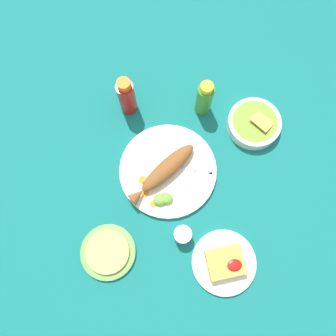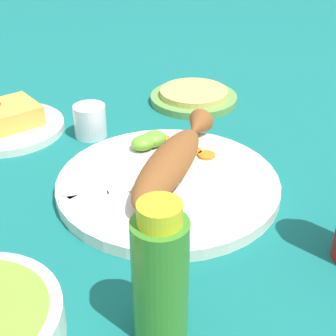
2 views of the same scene
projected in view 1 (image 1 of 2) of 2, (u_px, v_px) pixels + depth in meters
ground_plane at (168, 171)px, 1.14m from camera, size 4.00×4.00×0.00m
main_plate at (168, 170)px, 1.13m from camera, size 0.33×0.33×0.02m
fried_fish at (164, 171)px, 1.09m from camera, size 0.26×0.19×0.05m
fork_near at (193, 168)px, 1.12m from camera, size 0.18×0.08×0.00m
fork_far at (191, 182)px, 1.10m from camera, size 0.19×0.04×0.00m
carrot_slice_near at (142, 180)px, 1.11m from camera, size 0.03×0.03×0.00m
carrot_slice_mid at (146, 185)px, 1.10m from camera, size 0.02×0.02×0.00m
carrot_slice_far at (145, 193)px, 1.09m from camera, size 0.03×0.03×0.00m
carrot_slice_extra at (153, 204)px, 1.08m from camera, size 0.02×0.02×0.00m
lime_wedge_main at (160, 200)px, 1.08m from camera, size 0.04×0.04×0.02m
lime_wedge_side at (166, 199)px, 1.08m from camera, size 0.04×0.04×0.02m
hot_sauce_bottle_red at (127, 97)px, 1.12m from camera, size 0.06×0.06×0.18m
hot_sauce_bottle_green at (204, 99)px, 1.13m from camera, size 0.06×0.06×0.16m
salt_cup at (181, 235)px, 1.05m from camera, size 0.06×0.06×0.06m
side_plate_fries at (224, 262)px, 1.04m from camera, size 0.21×0.21×0.01m
fries_pile at (225, 262)px, 1.02m from camera, size 0.11×0.09×0.04m
guacamole_bowl at (254, 123)px, 1.16m from camera, size 0.19×0.19×0.06m
tortilla_plate at (108, 252)px, 1.05m from camera, size 0.18×0.18×0.01m
tortilla_stack at (108, 252)px, 1.04m from camera, size 0.14×0.14×0.01m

